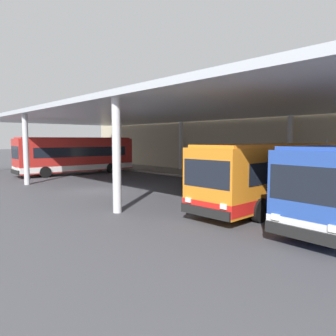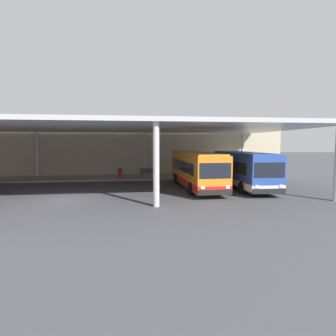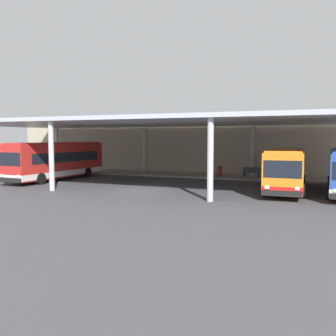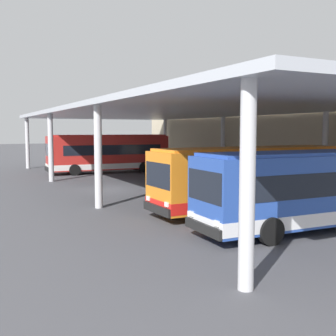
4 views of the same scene
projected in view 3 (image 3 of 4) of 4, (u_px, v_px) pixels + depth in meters
ground_plane at (140, 191)px, 27.68m from camera, size 200.00×200.00×0.00m
platform_kerb at (190, 175)px, 38.53m from camera, size 42.00×4.50×0.18m
station_building_facade at (199, 144)px, 41.27m from camera, size 48.00×1.60×6.58m
canopy_shelter at (167, 123)px, 32.33m from camera, size 40.00×17.00×5.55m
bus_nearest_bay at (57, 161)px, 34.95m from camera, size 3.06×11.43×3.57m
bus_second_bay at (286, 169)px, 27.47m from camera, size 2.92×10.59×3.17m
bench_waiting at (252, 172)px, 36.12m from camera, size 1.80×0.45×0.92m
trash_bin at (220, 171)px, 37.00m from camera, size 0.52×0.52×0.98m
banner_sign at (289, 160)px, 33.88m from camera, size 0.70×0.12×3.20m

